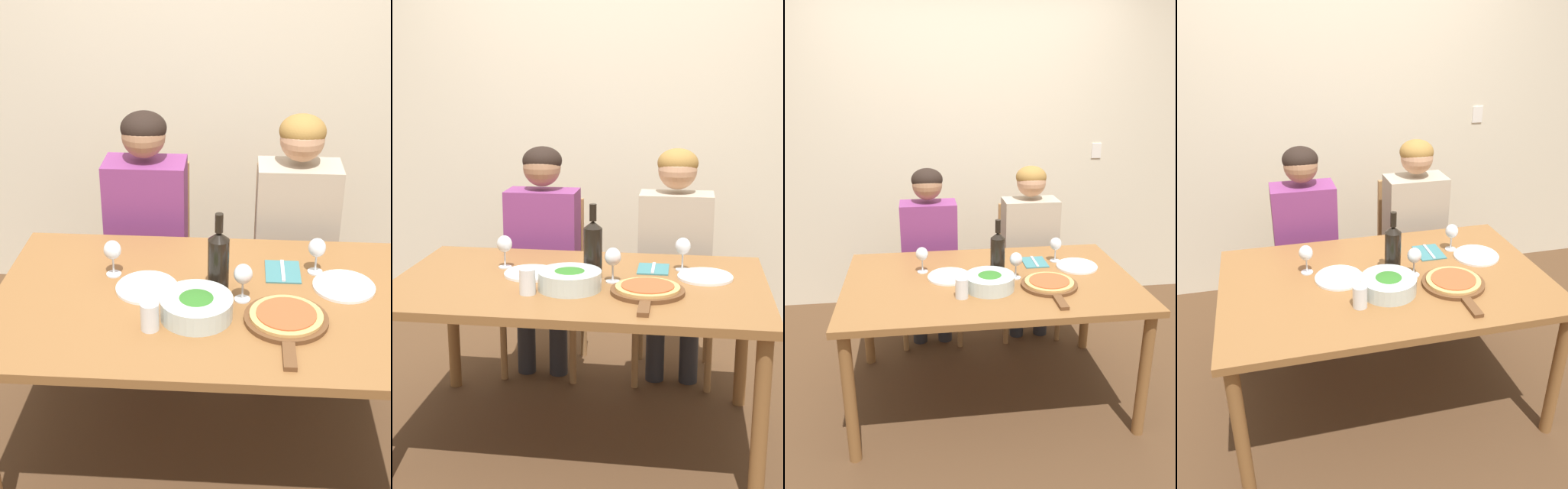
% 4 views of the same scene
% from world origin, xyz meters
% --- Properties ---
extents(ground_plane, '(40.00, 40.00, 0.00)m').
position_xyz_m(ground_plane, '(0.00, 0.00, 0.00)').
color(ground_plane, '#4C331E').
extents(back_wall, '(10.00, 0.06, 2.70)m').
position_xyz_m(back_wall, '(0.00, 1.43, 1.35)').
color(back_wall, beige).
rests_on(back_wall, ground).
extents(dining_table, '(1.60, 1.01, 0.75)m').
position_xyz_m(dining_table, '(0.00, 0.00, 0.67)').
color(dining_table, brown).
rests_on(dining_table, ground).
extents(chair_left, '(0.42, 0.42, 0.94)m').
position_xyz_m(chair_left, '(-0.32, 0.82, 0.51)').
color(chair_left, '#9E7042').
rests_on(chair_left, ground).
extents(chair_right, '(0.42, 0.42, 0.94)m').
position_xyz_m(chair_right, '(0.40, 0.82, 0.51)').
color(chair_right, '#9E7042').
rests_on(chair_right, ground).
extents(person_woman, '(0.47, 0.51, 1.25)m').
position_xyz_m(person_woman, '(-0.32, 0.71, 0.76)').
color(person_woman, '#28282D').
rests_on(person_woman, ground).
extents(person_man, '(0.47, 0.51, 1.25)m').
position_xyz_m(person_man, '(0.40, 0.71, 0.76)').
color(person_man, '#28282D').
rests_on(person_man, ground).
extents(wine_bottle, '(0.08, 0.08, 0.33)m').
position_xyz_m(wine_bottle, '(0.05, 0.05, 0.88)').
color(wine_bottle, black).
rests_on(wine_bottle, dining_table).
extents(broccoli_bowl, '(0.27, 0.27, 0.09)m').
position_xyz_m(broccoli_bowl, '(-0.02, -0.13, 0.79)').
color(broccoli_bowl, silver).
rests_on(broccoli_bowl, dining_table).
extents(dinner_plate_left, '(0.24, 0.24, 0.02)m').
position_xyz_m(dinner_plate_left, '(-0.22, 0.05, 0.76)').
color(dinner_plate_left, white).
rests_on(dinner_plate_left, dining_table).
extents(dinner_plate_right, '(0.24, 0.24, 0.02)m').
position_xyz_m(dinner_plate_right, '(0.54, 0.11, 0.76)').
color(dinner_plate_right, white).
rests_on(dinner_plate_right, dining_table).
extents(pizza_on_board, '(0.30, 0.44, 0.04)m').
position_xyz_m(pizza_on_board, '(0.30, -0.15, 0.77)').
color(pizza_on_board, brown).
rests_on(pizza_on_board, dining_table).
extents(wine_glass_left, '(0.07, 0.07, 0.15)m').
position_xyz_m(wine_glass_left, '(-0.37, 0.15, 0.85)').
color(wine_glass_left, silver).
rests_on(wine_glass_left, dining_table).
extents(wine_glass_right, '(0.07, 0.07, 0.15)m').
position_xyz_m(wine_glass_right, '(0.44, 0.22, 0.85)').
color(wine_glass_right, silver).
rests_on(wine_glass_right, dining_table).
extents(wine_glass_centre, '(0.07, 0.07, 0.15)m').
position_xyz_m(wine_glass_centre, '(0.14, -0.01, 0.85)').
color(wine_glass_centre, silver).
rests_on(wine_glass_centre, dining_table).
extents(water_tumbler, '(0.07, 0.07, 0.10)m').
position_xyz_m(water_tumbler, '(-0.18, -0.22, 0.80)').
color(water_tumbler, silver).
rests_on(water_tumbler, dining_table).
extents(fork_on_napkin, '(0.14, 0.18, 0.01)m').
position_xyz_m(fork_on_napkin, '(0.31, 0.21, 0.75)').
color(fork_on_napkin, '#387075').
rests_on(fork_on_napkin, dining_table).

